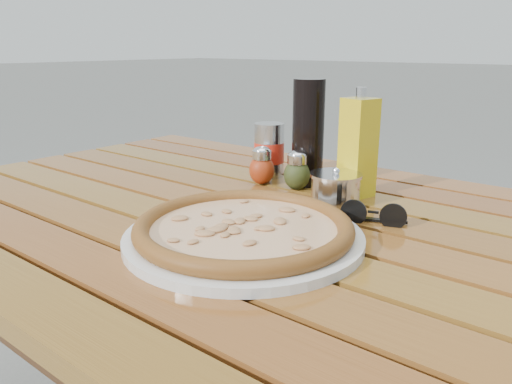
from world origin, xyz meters
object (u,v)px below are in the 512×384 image
Objects in this scene: parmesan_tin at (335,188)px; olive_oil_cruet at (358,147)px; pizza at (244,227)px; dark_bottle at (308,133)px; sunglasses at (373,215)px; plate at (244,237)px; oregano_shaker at (297,171)px; pepper_shaker at (262,166)px; soda_can at (269,151)px; table at (249,250)px.

olive_oil_cruet is at bearing 88.10° from parmesan_tin.
dark_bottle reaches higher than pizza.
parmesan_tin is (0.12, -0.09, -0.08)m from dark_bottle.
parmesan_tin reaches higher than sunglasses.
oregano_shaker is at bearing 109.06° from plate.
olive_oil_cruet is (0.02, 0.32, 0.07)m from pizza.
pepper_shaker is at bearing -171.94° from oregano_shaker.
olive_oil_cruet is at bearing -5.29° from dark_bottle.
dark_bottle is 2.03× the size of sunglasses.
plate is at bearing -93.26° from parmesan_tin.
pepper_shaker is 0.68× the size of soda_can.
dark_bottle is at bearing 174.71° from olive_oil_cruet.
table is at bearing 126.34° from plate.
pepper_shaker is 0.07m from soda_can.
olive_oil_cruet is 0.18m from sunglasses.
plate is 0.37m from dark_bottle.
oregano_shaker reaches higher than plate.
plate is 0.31m from oregano_shaker.
plate reaches higher than table.
oregano_shaker is 0.09m from dark_bottle.
pizza is at bearing -56.68° from pepper_shaker.
pepper_shaker is at bearing 123.32° from plate.
soda_can is at bearing 121.71° from plate.
oregano_shaker reaches higher than parmesan_tin.
dark_bottle reaches higher than soda_can.
dark_bottle reaches higher than pepper_shaker.
plate is 0.33m from pepper_shaker.
dark_bottle is (-0.02, 0.22, 0.19)m from table.
parmesan_tin reaches higher than plate.
pizza is 0.33m from olive_oil_cruet.
table is at bearing -61.02° from soda_can.
soda_can is (-0.21, 0.34, 0.04)m from pizza.
olive_oil_cruet reaches higher than plate.
parmesan_tin is at bearing -21.95° from soda_can.
dark_bottle is at bearing -1.12° from soda_can.
oregano_shaker is at bearing 136.69° from sunglasses.
parmesan_tin is at bearing 86.74° from plate.
parmesan_tin is (0.10, 0.13, 0.11)m from table.
pizza is at bearing -53.66° from table.
sunglasses is (0.22, -0.10, -0.02)m from oregano_shaker.
soda_can is 0.36m from sunglasses.
pepper_shaker is 0.21m from olive_oil_cruet.
dark_bottle reaches higher than olive_oil_cruet.
sunglasses is (0.30, -0.08, -0.02)m from pepper_shaker.
dark_bottle is at bearing 97.01° from oregano_shaker.
plate is 0.25m from parmesan_tin.
table is 0.20m from oregano_shaker.
pizza is 3.00× the size of soda_can.
soda_can reaches higher than table.
oregano_shaker is (0.08, 0.01, 0.00)m from pepper_shaker.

